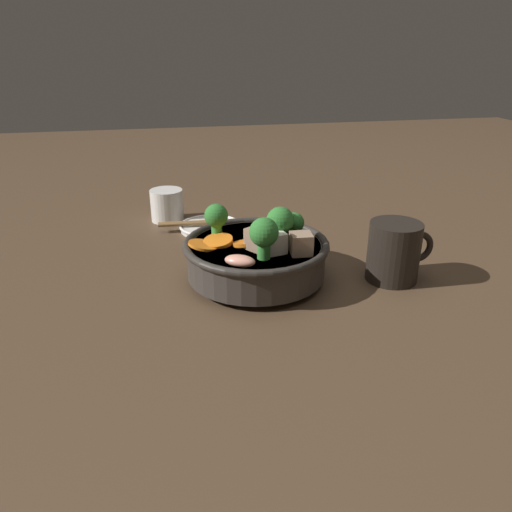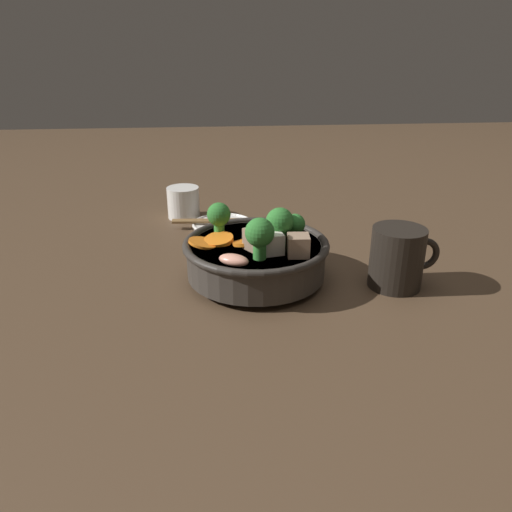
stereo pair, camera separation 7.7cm
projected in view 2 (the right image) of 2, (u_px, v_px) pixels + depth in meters
ground_plane at (256, 279)px, 0.79m from camera, size 3.00×3.00×0.00m
stirfry_bowl at (256, 254)px, 0.77m from camera, size 0.22×0.22×0.12m
side_saucer at (223, 225)px, 0.99m from camera, size 0.12×0.12×0.01m
tea_cup at (183, 202)px, 1.05m from camera, size 0.07×0.07×0.06m
dark_mug at (398, 258)px, 0.75m from camera, size 0.11×0.08×0.09m
chopsticks_pair at (223, 221)px, 0.99m from camera, size 0.20×0.03×0.01m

